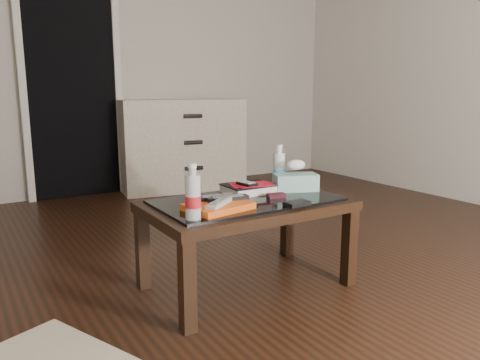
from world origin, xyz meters
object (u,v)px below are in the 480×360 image
(dresser, at_px, (182,145))
(water_bottle_right, at_px, (279,166))
(tissue_box, at_px, (296,182))
(coffee_table, at_px, (247,212))
(textbook, at_px, (248,189))
(water_bottle_left, at_px, (193,191))

(dresser, bearing_deg, water_bottle_right, -92.21)
(water_bottle_right, relative_size, tissue_box, 1.03)
(coffee_table, relative_size, textbook, 4.00)
(tissue_box, bearing_deg, water_bottle_left, -141.57)
(dresser, height_order, water_bottle_right, dresser)
(water_bottle_left, bearing_deg, textbook, 32.52)
(textbook, bearing_deg, water_bottle_left, -146.72)
(water_bottle_left, relative_size, tissue_box, 1.03)
(water_bottle_left, bearing_deg, coffee_table, 25.22)
(water_bottle_right, bearing_deg, tissue_box, -78.22)
(dresser, relative_size, tissue_box, 5.49)
(dresser, height_order, tissue_box, dresser)
(water_bottle_left, relative_size, water_bottle_right, 1.00)
(water_bottle_left, xyz_separation_m, tissue_box, (0.72, 0.22, -0.07))
(dresser, height_order, textbook, dresser)
(coffee_table, height_order, dresser, dresser)
(dresser, xyz_separation_m, tissue_box, (-0.41, -2.33, 0.06))
(textbook, relative_size, water_bottle_right, 1.05)
(coffee_table, bearing_deg, water_bottle_left, -154.78)
(textbook, xyz_separation_m, tissue_box, (0.25, -0.08, 0.02))
(coffee_table, height_order, water_bottle_left, water_bottle_left)
(coffee_table, relative_size, water_bottle_right, 4.20)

